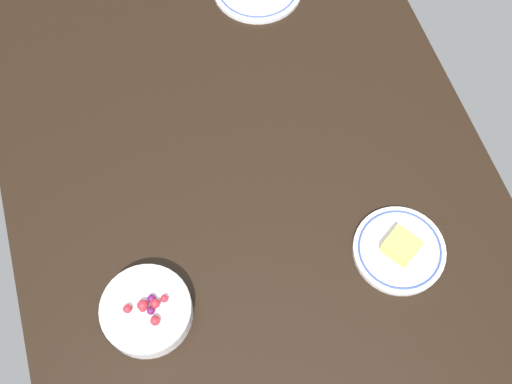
# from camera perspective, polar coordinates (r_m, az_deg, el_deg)

# --- Properties ---
(dining_table) EXTENTS (1.58, 1.03, 0.04)m
(dining_table) POSITION_cam_1_polar(r_m,az_deg,el_deg) (1.37, 0.00, -0.70)
(dining_table) COLOR black
(dining_table) RESTS_ON ground
(bowl_berries) EXTENTS (0.17, 0.17, 0.07)m
(bowl_berries) POSITION_cam_1_polar(r_m,az_deg,el_deg) (1.26, -9.71, -10.36)
(bowl_berries) COLOR silver
(bowl_berries) RESTS_ON dining_table
(plate_cheese) EXTENTS (0.19, 0.19, 0.05)m
(plate_cheese) POSITION_cam_1_polar(r_m,az_deg,el_deg) (1.32, 12.65, -5.02)
(plate_cheese) COLOR silver
(plate_cheese) RESTS_ON dining_table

